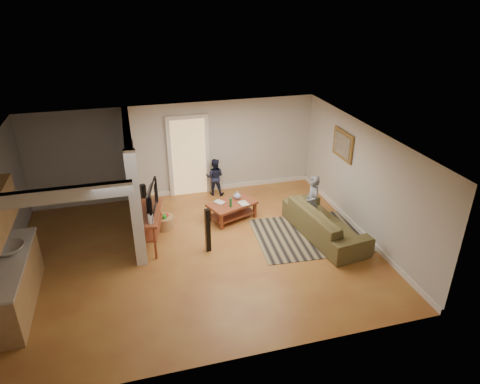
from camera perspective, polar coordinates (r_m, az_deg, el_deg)
name	(u,v)px	position (r m, az deg, el deg)	size (l,w,h in m)	color
ground	(199,253)	(9.29, -5.45, -8.06)	(7.50, 7.50, 0.00)	brown
room_shell	(141,189)	(8.87, -13.12, 0.42)	(7.54, 6.02, 2.52)	#B8B4B0
area_rug	(313,235)	(9.99, 9.69, -5.63)	(2.61, 1.91, 0.01)	black
sofa	(323,235)	(10.02, 11.07, -5.70)	(2.36, 0.92, 0.69)	#403620
coffee_table	(232,206)	(10.35, -1.01, -1.90)	(1.28, 1.01, 0.66)	maroon
tv_console	(150,215)	(9.35, -11.97, -3.03)	(0.73, 1.36, 1.11)	maroon
speaker_left	(208,230)	(9.08, -4.32, -5.13)	(0.10, 0.10, 1.00)	black
speaker_right	(145,206)	(10.14, -12.58, -1.87)	(0.11, 0.11, 1.10)	black
toy_basket	(164,222)	(10.21, -10.08, -3.90)	(0.45, 0.45, 0.40)	#A98149
child	(310,227)	(10.32, 9.33, -4.57)	(0.47, 0.31, 1.30)	slate
toddler	(215,194)	(11.74, -3.33, -0.27)	(0.50, 0.39, 1.03)	#1C203A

